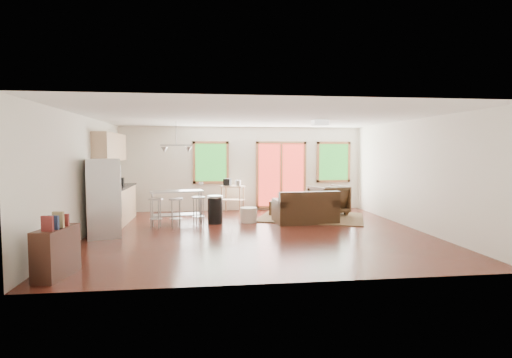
{
  "coord_description": "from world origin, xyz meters",
  "views": [
    {
      "loc": [
        -1.16,
        -8.88,
        1.85
      ],
      "look_at": [
        0.0,
        0.3,
        1.2
      ],
      "focal_mm": 28.0,
      "sensor_mm": 36.0,
      "label": 1
    }
  ],
  "objects": [
    {
      "name": "bookshelf",
      "position": [
        -3.35,
        -2.79,
        0.38
      ],
      "size": [
        0.47,
        0.87,
        0.97
      ],
      "rotation": [
        0.0,
        0.0,
        -0.19
      ],
      "color": "#361C14",
      "rests_on": "floor"
    },
    {
      "name": "ottoman",
      "position": [
        1.02,
        2.39,
        0.21
      ],
      "size": [
        0.82,
        0.82,
        0.42
      ],
      "primitive_type": "cube",
      "rotation": [
        0.0,
        0.0,
        -0.39
      ],
      "color": "black",
      "rests_on": "floor"
    },
    {
      "name": "trash_can",
      "position": [
        -0.93,
        1.26,
        0.36
      ],
      "size": [
        0.48,
        0.48,
        0.72
      ],
      "rotation": [
        0.0,
        0.0,
        0.26
      ],
      "color": "black",
      "rests_on": "floor"
    },
    {
      "name": "french_doors",
      "position": [
        1.2,
        3.46,
        1.1
      ],
      "size": [
        1.6,
        0.05,
        2.1
      ],
      "color": "#A4261D",
      "rests_on": "back_wall"
    },
    {
      "name": "coffee_table",
      "position": [
        1.81,
        1.99,
        0.35
      ],
      "size": [
        1.17,
        0.92,
        0.41
      ],
      "rotation": [
        0.0,
        0.0,
        0.34
      ],
      "color": "#361C14",
      "rests_on": "floor"
    },
    {
      "name": "island",
      "position": [
        -1.91,
        1.42,
        0.58
      ],
      "size": [
        1.39,
        0.72,
        0.84
      ],
      "rotation": [
        0.0,
        0.0,
        0.15
      ],
      "color": "#B7BABC",
      "rests_on": "floor"
    },
    {
      "name": "cabinets",
      "position": [
        -3.49,
        1.7,
        0.93
      ],
      "size": [
        0.64,
        2.24,
        2.3
      ],
      "color": "tan",
      "rests_on": "floor"
    },
    {
      "name": "floor",
      "position": [
        0.0,
        0.0,
        -0.01
      ],
      "size": [
        7.5,
        7.0,
        0.02
      ],
      "primitive_type": "cube",
      "color": "#36130D",
      "rests_on": "ground"
    },
    {
      "name": "bar_stool_b",
      "position": [
        -1.88,
        0.83,
        0.53
      ],
      "size": [
        0.38,
        0.38,
        0.71
      ],
      "rotation": [
        0.0,
        0.0,
        0.12
      ],
      "color": "#B7BABC",
      "rests_on": "floor"
    },
    {
      "name": "armchair",
      "position": [
        2.35,
        2.25,
        0.48
      ],
      "size": [
        1.15,
        1.11,
        0.95
      ],
      "primitive_type": "imported",
      "rotation": [
        0.0,
        0.0,
        3.45
      ],
      "color": "black",
      "rests_on": "floor"
    },
    {
      "name": "refrigerator",
      "position": [
        -3.34,
        -0.04,
        0.84
      ],
      "size": [
        0.83,
        0.82,
        1.69
      ],
      "rotation": [
        0.0,
        0.0,
        0.29
      ],
      "color": "#B7BABC",
      "rests_on": "floor"
    },
    {
      "name": "pendant_light",
      "position": [
        -1.9,
        1.5,
        1.9
      ],
      "size": [
        0.8,
        0.18,
        0.79
      ],
      "color": "gray",
      "rests_on": "ceiling"
    },
    {
      "name": "kitchen_cart",
      "position": [
        -0.38,
        3.09,
        0.69
      ],
      "size": [
        0.78,
        0.66,
        1.02
      ],
      "rotation": [
        0.0,
        0.0,
        -0.41
      ],
      "color": "tan",
      "rests_on": "floor"
    },
    {
      "name": "cup",
      "position": [
        -1.29,
        1.63,
        1.01
      ],
      "size": [
        0.14,
        0.13,
        0.12
      ],
      "primitive_type": "imported",
      "rotation": [
        0.0,
        0.0,
        -0.32
      ],
      "color": "white",
      "rests_on": "island"
    },
    {
      "name": "window_left",
      "position": [
        -1.0,
        3.46,
        1.5
      ],
      "size": [
        1.1,
        0.05,
        1.3
      ],
      "color": "#194F18",
      "rests_on": "back_wall"
    },
    {
      "name": "bar_stool_c",
      "position": [
        -1.35,
        1.11,
        0.53
      ],
      "size": [
        0.45,
        0.45,
        0.71
      ],
      "rotation": [
        0.0,
        0.0,
        0.43
      ],
      "color": "#B7BABC",
      "rests_on": "floor"
    },
    {
      "name": "left_wall",
      "position": [
        -3.76,
        0.0,
        1.3
      ],
      "size": [
        0.02,
        7.0,
        2.6
      ],
      "primitive_type": "cube",
      "color": "silver",
      "rests_on": "ground"
    },
    {
      "name": "bar_stool_a",
      "position": [
        -2.37,
        0.87,
        0.54
      ],
      "size": [
        0.38,
        0.38,
        0.72
      ],
      "rotation": [
        0.0,
        0.0,
        -0.12
      ],
      "color": "#B7BABC",
      "rests_on": "floor"
    },
    {
      "name": "back_wall",
      "position": [
        0.0,
        3.51,
        1.3
      ],
      "size": [
        7.5,
        0.02,
        2.6
      ],
      "primitive_type": "cube",
      "color": "silver",
      "rests_on": "ground"
    },
    {
      "name": "rug",
      "position": [
        1.74,
        1.81,
        0.01
      ],
      "size": [
        3.36,
        2.99,
        0.03
      ],
      "primitive_type": "cube",
      "rotation": [
        0.0,
        0.0,
        -0.37
      ],
      "color": "#3F5533",
      "rests_on": "floor"
    },
    {
      "name": "loveseat",
      "position": [
        1.39,
        1.09,
        0.33
      ],
      "size": [
        1.64,
        1.01,
        0.84
      ],
      "rotation": [
        0.0,
        0.0,
        0.08
      ],
      "color": "black",
      "rests_on": "floor"
    },
    {
      "name": "pouf",
      "position": [
        -0.06,
        1.35,
        0.19
      ],
      "size": [
        0.53,
        0.53,
        0.38
      ],
      "primitive_type": "cylinder",
      "rotation": [
        0.0,
        0.0,
        0.25
      ],
      "color": "beige",
      "rests_on": "floor"
    },
    {
      "name": "ceiling_flush",
      "position": [
        1.6,
        0.6,
        2.53
      ],
      "size": [
        0.35,
        0.35,
        0.12
      ],
      "primitive_type": "cube",
      "color": "white",
      "rests_on": "ceiling"
    },
    {
      "name": "book",
      "position": [
        2.12,
        1.77,
        0.56
      ],
      "size": [
        0.23,
        0.11,
        0.31
      ],
      "primitive_type": "imported",
      "rotation": [
        0.0,
        0.0,
        0.35
      ],
      "color": "maroon",
      "rests_on": "coffee_table"
    },
    {
      "name": "front_wall",
      "position": [
        0.0,
        -3.51,
        1.3
      ],
      "size": [
        7.5,
        0.02,
        2.6
      ],
      "primitive_type": "cube",
      "color": "silver",
      "rests_on": "ground"
    },
    {
      "name": "ceiling",
      "position": [
        0.0,
        0.0,
        2.61
      ],
      "size": [
        7.5,
        7.0,
        0.02
      ],
      "primitive_type": "cube",
      "color": "white",
      "rests_on": "ground"
    },
    {
      "name": "vase",
      "position": [
        1.55,
        1.95,
        0.51
      ],
      "size": [
        0.19,
        0.2,
        0.31
      ],
      "rotation": [
        0.0,
        0.0,
        -0.04
      ],
      "color": "silver",
      "rests_on": "coffee_table"
    },
    {
      "name": "window_right",
      "position": [
        2.9,
        3.46,
        1.5
      ],
      "size": [
        1.1,
        0.05,
        1.3
      ],
      "color": "#194F18",
      "rests_on": "back_wall"
    },
    {
      "name": "right_wall",
      "position": [
        3.76,
        0.0,
        1.3
      ],
      "size": [
        0.02,
        7.0,
        2.6
      ],
      "primitive_type": "cube",
      "color": "silver",
      "rests_on": "ground"
    }
  ]
}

